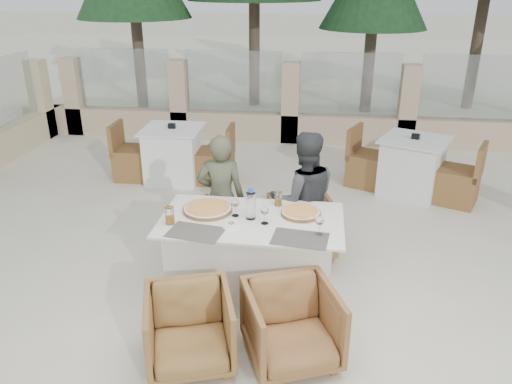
# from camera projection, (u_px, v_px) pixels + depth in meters

# --- Properties ---
(ground) EXTENTS (80.00, 80.00, 0.00)m
(ground) POSITION_uv_depth(u_px,v_px,m) (254.00, 295.00, 4.64)
(ground) COLOR beige
(ground) RESTS_ON ground
(sand_patch) EXTENTS (30.00, 16.00, 0.01)m
(sand_patch) POSITION_uv_depth(u_px,v_px,m) (307.00, 62.00, 17.39)
(sand_patch) COLOR #EEE7C3
(sand_patch) RESTS_ON ground
(perimeter_wall_far) EXTENTS (10.00, 0.34, 1.60)m
(perimeter_wall_far) POSITION_uv_depth(u_px,v_px,m) (291.00, 97.00, 8.70)
(perimeter_wall_far) COLOR #CAAF8E
(perimeter_wall_far) RESTS_ON ground
(dining_table) EXTENTS (1.60, 0.90, 0.77)m
(dining_table) POSITION_uv_depth(u_px,v_px,m) (252.00, 257.00, 4.52)
(dining_table) COLOR silver
(dining_table) RESTS_ON ground
(placemat_near_left) EXTENTS (0.49, 0.37, 0.00)m
(placemat_near_left) POSITION_uv_depth(u_px,v_px,m) (196.00, 232.00, 4.13)
(placemat_near_left) COLOR #57524B
(placemat_near_left) RESTS_ON dining_table
(placemat_near_right) EXTENTS (0.48, 0.35, 0.00)m
(placemat_near_right) POSITION_uv_depth(u_px,v_px,m) (300.00, 239.00, 4.03)
(placemat_near_right) COLOR #524C46
(placemat_near_right) RESTS_ON dining_table
(pizza_left) EXTENTS (0.59, 0.59, 0.06)m
(pizza_left) POSITION_uv_depth(u_px,v_px,m) (208.00, 208.00, 4.50)
(pizza_left) COLOR #D55A1D
(pizza_left) RESTS_ON dining_table
(pizza_right) EXTENTS (0.43, 0.43, 0.05)m
(pizza_right) POSITION_uv_depth(u_px,v_px,m) (301.00, 212.00, 4.43)
(pizza_right) COLOR #DA5C1D
(pizza_right) RESTS_ON dining_table
(water_bottle) EXTENTS (0.09, 0.09, 0.29)m
(water_bottle) POSITION_uv_depth(u_px,v_px,m) (251.00, 204.00, 4.32)
(water_bottle) COLOR silver
(water_bottle) RESTS_ON dining_table
(wine_glass_centre) EXTENTS (0.08, 0.08, 0.18)m
(wine_glass_centre) POSITION_uv_depth(u_px,v_px,m) (235.00, 206.00, 4.39)
(wine_glass_centre) COLOR silver
(wine_glass_centre) RESTS_ON dining_table
(wine_glass_near) EXTENTS (0.10, 0.10, 0.18)m
(wine_glass_near) POSITION_uv_depth(u_px,v_px,m) (265.00, 214.00, 4.25)
(wine_glass_near) COLOR white
(wine_glass_near) RESTS_ON dining_table
(wine_glass_corner) EXTENTS (0.09, 0.09, 0.18)m
(wine_glass_corner) POSITION_uv_depth(u_px,v_px,m) (320.00, 225.00, 4.06)
(wine_glass_corner) COLOR white
(wine_glass_corner) RESTS_ON dining_table
(beer_glass_left) EXTENTS (0.09, 0.09, 0.15)m
(beer_glass_left) POSITION_uv_depth(u_px,v_px,m) (170.00, 215.00, 4.25)
(beer_glass_left) COLOR orange
(beer_glass_left) RESTS_ON dining_table
(beer_glass_right) EXTENTS (0.08, 0.08, 0.14)m
(beer_glass_right) POSITION_uv_depth(u_px,v_px,m) (278.00, 199.00, 4.60)
(beer_glass_right) COLOR orange
(beer_glass_right) RESTS_ON dining_table
(olive_dish) EXTENTS (0.14, 0.14, 0.04)m
(olive_dish) POSITION_uv_depth(u_px,v_px,m) (231.00, 225.00, 4.22)
(olive_dish) COLOR white
(olive_dish) RESTS_ON dining_table
(armchair_far_left) EXTENTS (0.65, 0.66, 0.55)m
(armchair_far_left) POSITION_uv_depth(u_px,v_px,m) (224.00, 228.00, 5.27)
(armchair_far_left) COLOR brown
(armchair_far_left) RESTS_ON ground
(armchair_far_right) EXTENTS (0.80, 0.81, 0.60)m
(armchair_far_right) POSITION_uv_depth(u_px,v_px,m) (301.00, 226.00, 5.25)
(armchair_far_right) COLOR #9A6638
(armchair_far_right) RESTS_ON ground
(armchair_near_left) EXTENTS (0.80, 0.81, 0.59)m
(armchair_near_left) POSITION_uv_depth(u_px,v_px,m) (189.00, 329.00, 3.73)
(armchair_near_left) COLOR olive
(armchair_near_left) RESTS_ON ground
(armchair_near_right) EXTENTS (0.86, 0.87, 0.61)m
(armchair_near_right) POSITION_uv_depth(u_px,v_px,m) (292.00, 326.00, 3.75)
(armchair_near_right) COLOR olive
(armchair_near_right) RESTS_ON ground
(diner_left) EXTENTS (0.52, 0.39, 1.32)m
(diner_left) POSITION_uv_depth(u_px,v_px,m) (221.00, 198.00, 5.06)
(diner_left) COLOR #50553E
(diner_left) RESTS_ON ground
(diner_right) EXTENTS (0.78, 0.67, 1.40)m
(diner_right) POSITION_uv_depth(u_px,v_px,m) (304.00, 200.00, 4.91)
(diner_right) COLOR #3A3C3F
(diner_right) RESTS_ON ground
(bg_table_a) EXTENTS (1.66, 0.86, 0.77)m
(bg_table_a) POSITION_uv_depth(u_px,v_px,m) (174.00, 154.00, 7.15)
(bg_table_a) COLOR white
(bg_table_a) RESTS_ON ground
(bg_table_b) EXTENTS (1.83, 1.41, 0.77)m
(bg_table_b) POSITION_uv_depth(u_px,v_px,m) (412.00, 166.00, 6.69)
(bg_table_b) COLOR white
(bg_table_b) RESTS_ON ground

